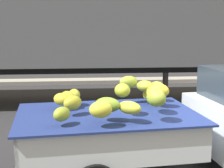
% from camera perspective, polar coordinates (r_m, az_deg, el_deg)
% --- Properties ---
extents(curb_strip, '(80.00, 0.80, 0.16)m').
position_cam_1_polar(curb_strip, '(14.27, 1.58, 0.58)').
color(curb_strip, gray).
rests_on(curb_strip, ground).
extents(pickup_truck, '(4.96, 2.20, 1.70)m').
position_cam_1_polar(pickup_truck, '(5.78, 17.98, -5.72)').
color(pickup_truck, silver).
rests_on(pickup_truck, ground).
extents(semi_trailer, '(12.01, 2.71, 3.95)m').
position_cam_1_polar(semi_trailer, '(10.36, -9.31, 10.58)').
color(semi_trailer, '#4C5156').
rests_on(semi_trailer, ground).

